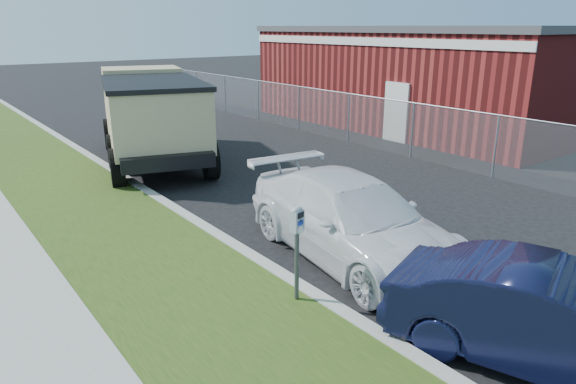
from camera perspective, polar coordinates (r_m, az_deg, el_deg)
ground at (r=10.78m, az=9.22°, el=-4.98°), size 120.00×120.00×0.00m
streetside at (r=9.82m, az=-23.81°, el=-8.30°), size 6.12×50.00×0.15m
chainlink_fence at (r=19.35m, az=6.80°, el=9.21°), size 0.06×30.06×30.00m
brick_building at (r=24.37m, az=15.68°, el=12.51°), size 9.20×14.20×4.17m
parking_meter at (r=7.64m, az=1.01°, el=-4.58°), size 0.23×0.18×1.50m
white_wagon at (r=9.60m, az=6.87°, el=-2.98°), size 2.71×5.38×1.50m
navy_sedan at (r=7.34m, az=27.38°, el=-12.60°), size 2.74×4.33×1.35m
dump_truck at (r=17.08m, az=-15.04°, el=8.61°), size 4.54×7.54×2.78m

